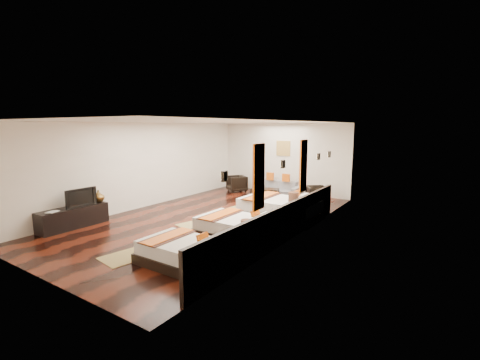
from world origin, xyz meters
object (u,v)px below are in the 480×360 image
Objects in this scene: bed_near at (187,253)px; nightstand_a at (246,244)px; tv_console at (73,217)px; coffee_table at (265,194)px; book at (49,212)px; armchair_right at (317,194)px; bed_mid at (240,228)px; nightstand_b at (293,216)px; armchair_left at (237,184)px; sofa at (278,188)px; figurine at (98,196)px; bed_far at (280,208)px; tv at (79,197)px; table_plant at (263,185)px.

nightstand_a is at bearing 51.58° from bed_near.
tv_console is 1.80× the size of coffee_table.
armchair_right reaches higher than book.
bed_mid is at bearing 22.16° from tv_console.
nightstand_b is 6.19m from book.
bed_near reaches higher than book.
armchair_right is at bearing 34.10° from armchair_left.
tv_console reaches higher than coffee_table.
tv_console reaches higher than sofa.
tv_console is 0.90m from figurine.
armchair_left is 0.73× the size of coffee_table.
sofa is (2.54, 6.16, -0.44)m from figurine.
tv_console is at bearing -90.00° from figurine.
tv_console is (-4.20, -3.87, -0.03)m from bed_far.
sofa is (-1.65, 5.23, 0.01)m from bed_mid.
tv reaches higher than figurine.
coffee_table is (-1.65, 6.03, -0.04)m from bed_near.
bed_far is at bearing 89.91° from bed_mid.
figurine is (-4.19, 0.92, 0.48)m from bed_near.
bed_far is 6.15m from book.
armchair_right is 1.88m from coffee_table.
nightstand_b is 1.50× the size of armchair_right.
armchair_right is at bearing 55.78° from tv_console.
nightstand_b is 3.68m from coffee_table.
figurine is (-4.20, -3.09, 0.42)m from bed_far.
table_plant is (2.49, 5.08, -0.19)m from figurine.
bed_far is 8.19× the size of book.
nightstand_b is 3.49× the size of book.
tv_console is (-4.95, -0.81, -0.00)m from nightstand_a.
bed_mid is 5.85m from armchair_left.
book is 0.15× the size of sofa.
armchair_left reaches higher than book.
nightstand_a is at bearing 0.32° from figurine.
nightstand_b is 1.14× the size of tv.
nightstand_b reaches higher than figurine.
coffee_table is at bearing 15.66° from armchair_left.
bed_near is at bearing 6.41° from book.
bed_mid is 3.09× the size of armchair_right.
armchair_left reaches higher than table_plant.
tv is at bearing -160.38° from armchair_right.
bed_far reaches higher than table_plant.
sofa is at bearing 67.56° from figurine.
tv_console is 0.96× the size of sofa.
book is 8.26m from armchair_right.
coffee_table is at bearing 129.34° from bed_far.
nightstand_b is 3.68m from table_plant.
table_plant is at bearing 131.77° from nightstand_b.
armchair_left is at bearing 140.19° from nightstand_b.
table_plant is (-1.71, 1.98, 0.23)m from bed_far.
bed_near is at bearing -103.02° from nightstand_b.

